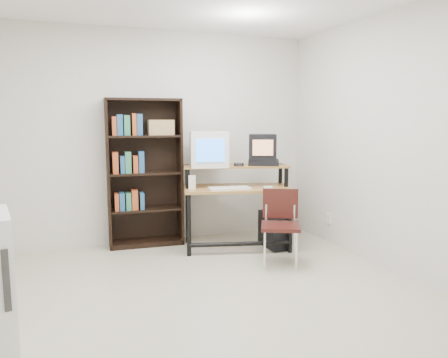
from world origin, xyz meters
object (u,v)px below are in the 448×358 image
object	(u,v)px
school_chair	(280,219)
bookshelf	(144,171)
crt_tv	(262,147)
crt_monitor	(209,149)
pc_tower	(273,230)
computer_desk	(237,190)

from	to	relation	value
school_chair	bookshelf	size ratio (longest dim) A/B	0.45
crt_tv	crt_monitor	bearing A→B (deg)	-171.27
crt_monitor	pc_tower	xyz separation A→B (m)	(0.70, -0.34, -0.97)
computer_desk	school_chair	bearing A→B (deg)	-60.41
crt_monitor	school_chair	xyz separation A→B (m)	(0.49, -0.91, -0.69)
bookshelf	crt_tv	bearing A→B (deg)	-15.97
pc_tower	school_chair	bearing A→B (deg)	-110.34
crt_tv	bookshelf	xyz separation A→B (m)	(-1.34, 0.48, -0.29)
computer_desk	pc_tower	bearing A→B (deg)	-6.75
pc_tower	bookshelf	size ratio (longest dim) A/B	0.25
school_chair	computer_desk	bearing A→B (deg)	131.39
computer_desk	crt_tv	distance (m)	0.61
crt_monitor	school_chair	world-z (taller)	crt_monitor
pc_tower	bookshelf	bearing A→B (deg)	155.35
computer_desk	crt_monitor	xyz separation A→B (m)	(-0.29, 0.18, 0.48)
pc_tower	crt_monitor	bearing A→B (deg)	154.37
crt_monitor	school_chair	size ratio (longest dim) A/B	0.67
crt_monitor	pc_tower	bearing A→B (deg)	-11.80
crt_monitor	crt_tv	distance (m)	0.65
crt_monitor	crt_tv	bearing A→B (deg)	-0.57
crt_monitor	school_chair	bearing A→B (deg)	-47.83
computer_desk	pc_tower	world-z (taller)	computer_desk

